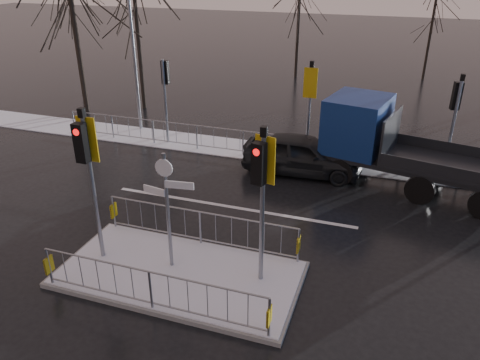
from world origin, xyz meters
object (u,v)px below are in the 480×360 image
(car_far_lane, at_px, (303,154))
(flatbed_truck, at_px, (381,139))
(traffic_island, at_px, (178,263))
(street_lamp_left, at_px, (133,28))

(car_far_lane, bearing_deg, flatbed_truck, -87.67)
(flatbed_truck, bearing_deg, car_far_lane, -174.38)
(traffic_island, height_order, street_lamp_left, street_lamp_left)
(flatbed_truck, xyz_separation_m, street_lamp_left, (-10.66, 2.14, 2.94))
(traffic_island, relative_size, car_far_lane, 1.39)
(traffic_island, relative_size, flatbed_truck, 0.91)
(flatbed_truck, relative_size, street_lamp_left, 0.81)
(street_lamp_left, bearing_deg, flatbed_truck, -11.33)
(flatbed_truck, bearing_deg, street_lamp_left, 168.67)
(traffic_island, height_order, car_far_lane, traffic_island)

